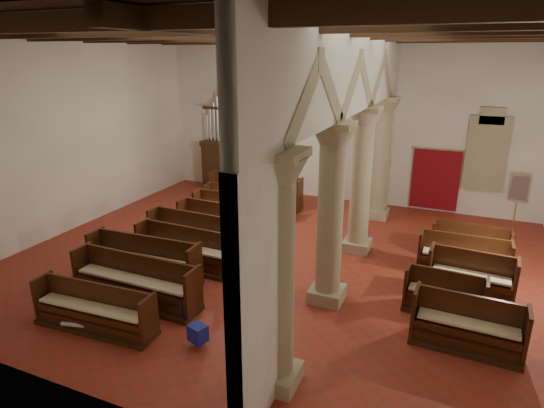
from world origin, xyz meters
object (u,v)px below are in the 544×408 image
(aisle_pew_0, at_px, (466,332))
(pipe_organ, at_px, (228,157))
(processional_banner, at_px, (515,213))
(nave_pew_0, at_px, (95,315))
(lectern, at_px, (259,182))

(aisle_pew_0, bearing_deg, pipe_organ, 142.67)
(processional_banner, height_order, nave_pew_0, processional_banner)
(lectern, distance_m, processional_banner, 9.15)
(pipe_organ, xyz_separation_m, lectern, (1.37, -0.01, -0.92))
(pipe_organ, relative_size, lectern, 4.02)
(lectern, xyz_separation_m, processional_banner, (9.09, -1.04, 0.30))
(pipe_organ, distance_m, lectern, 1.65)
(pipe_organ, height_order, nave_pew_0, pipe_organ)
(lectern, bearing_deg, aisle_pew_0, -56.24)
(nave_pew_0, bearing_deg, aisle_pew_0, 15.12)
(lectern, distance_m, aisle_pew_0, 10.99)
(lectern, bearing_deg, nave_pew_0, -96.74)
(nave_pew_0, relative_size, aisle_pew_0, 1.33)
(lectern, distance_m, nave_pew_0, 9.99)
(nave_pew_0, bearing_deg, pipe_organ, 99.91)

